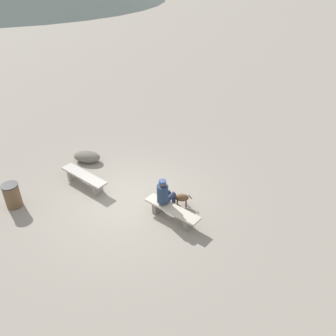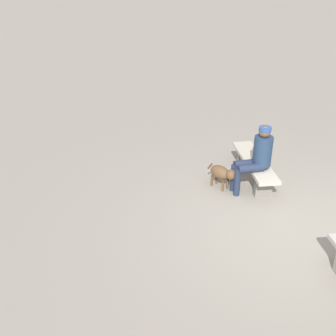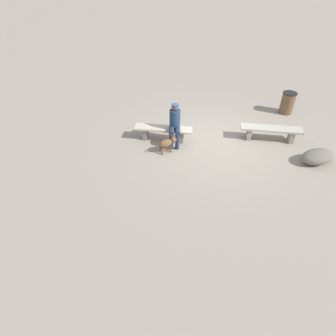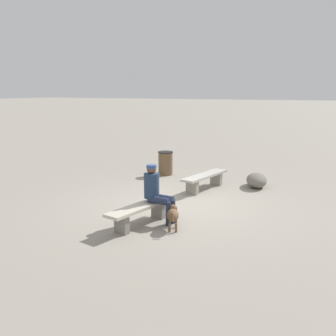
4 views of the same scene
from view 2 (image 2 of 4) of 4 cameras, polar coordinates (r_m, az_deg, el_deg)
The scene contains 4 objects.
ground at distance 6.63m, azimuth 16.91°, elevation -8.34°, with size 210.00×210.00×0.06m, color gray.
bench_right at distance 7.68m, azimuth 11.85°, elevation 0.30°, with size 1.77×0.69×0.42m.
seated_person at distance 7.19m, azimuth 12.16°, elevation 1.67°, with size 0.36×0.67×1.21m.
dog at distance 7.33m, azimuth 7.54°, elevation -0.72°, with size 0.60×0.39×0.44m.
Camera 2 is at (-4.39, 3.32, 3.65)m, focal length 43.98 mm.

